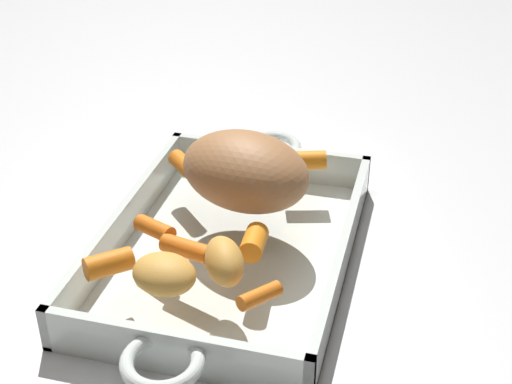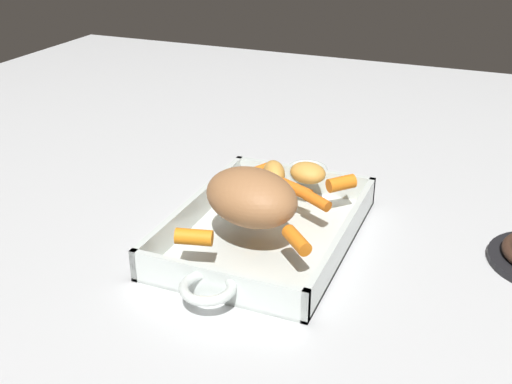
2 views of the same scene
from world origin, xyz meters
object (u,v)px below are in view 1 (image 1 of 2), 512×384
baby_carrot_short (254,242)px  pork_roast (245,171)px  roasting_dish (230,247)px  baby_carrot_long (304,160)px  potato_golden_small (164,274)px  potato_golden_large (224,261)px  baby_carrot_southeast (186,249)px  baby_carrot_northwest (109,264)px  baby_carrot_center_right (260,296)px  baby_carrot_center_left (155,229)px  baby_carrot_southwest (186,166)px

baby_carrot_short → pork_roast: bearing=-159.4°
roasting_dish → baby_carrot_long: baby_carrot_long is taller
roasting_dish → potato_golden_small: size_ratio=7.66×
baby_carrot_short → potato_golden_large: 0.05m
baby_carrot_southeast → baby_carrot_northwest: (0.04, -0.06, 0.00)m
potato_golden_small → baby_carrot_northwest: bearing=-97.5°
baby_carrot_southeast → baby_carrot_long: bearing=159.0°
baby_carrot_center_right → baby_carrot_short: baby_carrot_short is taller
roasting_dish → pork_roast: (-0.04, 0.01, 0.07)m
baby_carrot_center_left → baby_carrot_southwest: baby_carrot_southwest is taller
baby_carrot_long → potato_golden_large: (0.22, -0.03, 0.01)m
potato_golden_large → baby_carrot_center_left: bearing=-118.5°
potato_golden_large → potato_golden_small: bearing=-59.1°
pork_roast → baby_carrot_northwest: 0.18m
baby_carrot_center_right → potato_golden_small: potato_golden_small is taller
pork_roast → baby_carrot_long: pork_roast is taller
baby_carrot_short → baby_carrot_northwest: bearing=-61.1°
baby_carrot_long → baby_carrot_center_left: bearing=-34.5°
baby_carrot_center_left → potato_golden_small: bearing=27.5°
baby_carrot_center_right → baby_carrot_southwest: (-0.20, -0.14, 0.00)m
baby_carrot_center_left → potato_golden_large: bearing=61.5°
baby_carrot_center_left → baby_carrot_short: (0.00, 0.10, 0.00)m
potato_golden_large → roasting_dish: bearing=-166.0°
pork_roast → potato_golden_large: 0.13m
roasting_dish → baby_carrot_center_left: 0.09m
baby_carrot_center_right → baby_carrot_southwest: baby_carrot_southwest is taller
baby_carrot_center_right → potato_golden_large: size_ratio=0.71×
pork_roast → baby_carrot_long: size_ratio=2.86×
baby_carrot_center_left → baby_carrot_center_right: bearing=60.2°
roasting_dish → baby_carrot_center_right: size_ratio=10.61×
roasting_dish → baby_carrot_southwest: bearing=-137.3°
baby_carrot_southwest → potato_golden_small: size_ratio=0.87×
baby_carrot_short → potato_golden_large: (0.05, -0.02, 0.01)m
baby_carrot_center_right → baby_carrot_northwest: baby_carrot_northwest is taller
baby_carrot_long → potato_golden_large: bearing=-7.9°
baby_carrot_center_right → potato_golden_large: potato_golden_large is taller
baby_carrot_long → potato_golden_small: size_ratio=0.83×
baby_carrot_center_right → baby_carrot_northwest: (-0.00, -0.14, 0.00)m
baby_carrot_southeast → baby_carrot_southwest: bearing=-160.4°
baby_carrot_center_right → potato_golden_large: 0.05m
pork_roast → baby_carrot_northwest: bearing=-30.6°
baby_carrot_center_left → baby_carrot_long: size_ratio=0.91×
baby_carrot_northwest → baby_carrot_southwest: size_ratio=0.85×
roasting_dish → potato_golden_small: (0.12, -0.02, 0.05)m
baby_carrot_short → baby_carrot_southeast: bearing=-68.7°
baby_carrot_center_right → baby_carrot_northwest: size_ratio=0.98×
pork_roast → baby_carrot_long: bearing=152.2°
baby_carrot_center_right → potato_golden_small: 0.09m
pork_roast → baby_carrot_northwest: size_ratio=3.20×
potato_golden_small → baby_carrot_southeast: bearing=176.9°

